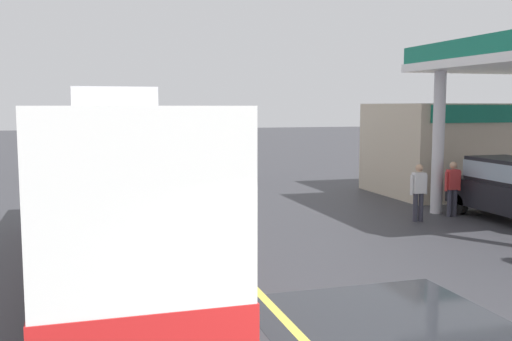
# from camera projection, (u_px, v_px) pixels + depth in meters

# --- Properties ---
(ground) EXTENTS (120.00, 120.00, 0.00)m
(ground) POSITION_uv_depth(u_px,v_px,m) (155.00, 184.00, 24.91)
(ground) COLOR #38383D
(lane_divider_stripe) EXTENTS (0.16, 50.00, 0.01)m
(lane_divider_stripe) POSITION_uv_depth(u_px,v_px,m) (173.00, 203.00, 20.15)
(lane_divider_stripe) COLOR #D8CC4C
(lane_divider_stripe) RESTS_ON ground
(wet_puddle_patch) EXTENTS (3.81, 3.43, 0.01)m
(wet_puddle_patch) POSITION_uv_depth(u_px,v_px,m) (381.00, 320.00, 9.11)
(wet_puddle_patch) COLOR #26282D
(wet_puddle_patch) RESTS_ON ground
(coach_bus_main) EXTENTS (2.60, 11.04, 3.69)m
(coach_bus_main) POSITION_uv_depth(u_px,v_px,m) (117.00, 187.00, 11.55)
(coach_bus_main) COLOR white
(coach_bus_main) RESTS_ON ground
(gas_station_roadside) EXTENTS (9.10, 11.95, 5.10)m
(gas_station_roadside) POSITION_uv_depth(u_px,v_px,m) (506.00, 126.00, 20.40)
(gas_station_roadside) COLOR #147259
(gas_station_roadside) RESTS_ON ground
(minibus_opposing_lane) EXTENTS (2.04, 6.13, 2.44)m
(minibus_opposing_lane) POSITION_uv_depth(u_px,v_px,m) (208.00, 147.00, 26.50)
(minibus_opposing_lane) COLOR #A5A5AD
(minibus_opposing_lane) RESTS_ON ground
(pedestrian_near_pump) EXTENTS (0.55, 0.22, 1.66)m
(pedestrian_near_pump) POSITION_uv_depth(u_px,v_px,m) (419.00, 189.00, 16.80)
(pedestrian_near_pump) COLOR #33333F
(pedestrian_near_pump) RESTS_ON ground
(pedestrian_by_shop) EXTENTS (0.55, 0.22, 1.66)m
(pedestrian_by_shop) POSITION_uv_depth(u_px,v_px,m) (453.00, 186.00, 17.57)
(pedestrian_by_shop) COLOR #33333F
(pedestrian_by_shop) RESTS_ON ground
(car_trailing_behind_bus) EXTENTS (1.70, 4.20, 1.82)m
(car_trailing_behind_bus) POSITION_uv_depth(u_px,v_px,m) (93.00, 153.00, 28.91)
(car_trailing_behind_bus) COLOR olive
(car_trailing_behind_bus) RESTS_ON ground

